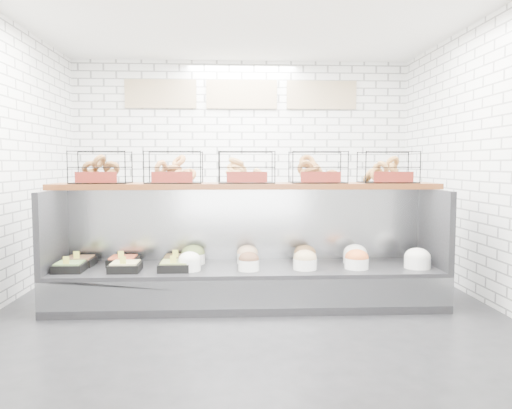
{
  "coord_description": "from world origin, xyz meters",
  "views": [
    {
      "loc": [
        -0.16,
        -4.81,
        1.46
      ],
      "look_at": [
        0.1,
        0.45,
        1.04
      ],
      "focal_mm": 35.0,
      "sensor_mm": 36.0,
      "label": 1
    }
  ],
  "objects": [
    {
      "name": "prep_counter",
      "position": [
        -0.01,
        2.43,
        0.47
      ],
      "size": [
        4.0,
        0.6,
        1.2
      ],
      "color": "#93969B",
      "rests_on": "ground"
    },
    {
      "name": "display_case",
      "position": [
        0.0,
        0.34,
        0.33
      ],
      "size": [
        4.0,
        0.9,
        1.2
      ],
      "color": "black",
      "rests_on": "ground"
    },
    {
      "name": "bagel_shelf",
      "position": [
        -0.0,
        0.52,
        1.38
      ],
      "size": [
        4.1,
        0.5,
        0.4
      ],
      "color": "#502611",
      "rests_on": "display_case"
    },
    {
      "name": "ground",
      "position": [
        0.0,
        0.0,
        0.0
      ],
      "size": [
        5.5,
        5.5,
        0.0
      ],
      "primitive_type": "plane",
      "color": "black",
      "rests_on": "ground"
    },
    {
      "name": "room_shell",
      "position": [
        0.0,
        0.6,
        2.06
      ],
      "size": [
        5.02,
        5.51,
        3.01
      ],
      "color": "white",
      "rests_on": "ground"
    }
  ]
}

